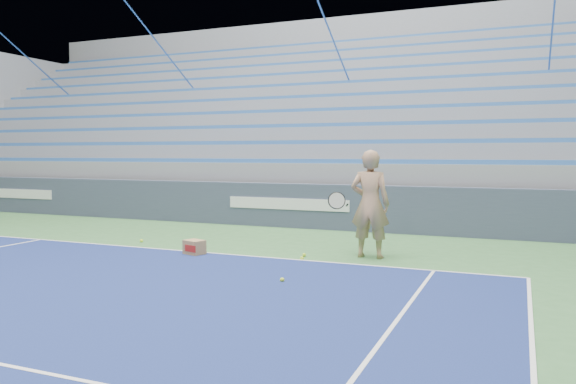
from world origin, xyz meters
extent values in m
cube|color=white|center=(0.00, 11.88, 0.01)|extent=(10.97, 0.05, 0.00)
cube|color=#394157|center=(0.00, 15.88, 0.55)|extent=(30.00, 0.30, 1.10)
cube|color=white|center=(-9.00, 15.72, 0.60)|extent=(2.60, 0.02, 0.28)
cube|color=white|center=(0.00, 15.72, 0.60)|extent=(3.20, 0.02, 0.28)
cube|color=gray|center=(0.00, 20.43, 0.55)|extent=(30.00, 8.50, 1.10)
cube|color=gray|center=(0.00, 20.43, 1.35)|extent=(30.00, 8.50, 0.50)
cube|color=#3064AF|center=(0.00, 16.56, 1.66)|extent=(29.60, 0.42, 0.11)
cube|color=gray|center=(0.00, 20.86, 1.85)|extent=(30.00, 7.65, 0.50)
cube|color=#3064AF|center=(0.00, 17.41, 2.16)|extent=(29.60, 0.42, 0.11)
cube|color=gray|center=(0.00, 21.28, 2.35)|extent=(30.00, 6.80, 0.50)
cube|color=#3064AF|center=(0.00, 18.26, 2.66)|extent=(29.60, 0.42, 0.11)
cube|color=gray|center=(0.00, 21.71, 2.85)|extent=(30.00, 5.95, 0.50)
cube|color=#3064AF|center=(0.00, 19.11, 3.16)|extent=(29.60, 0.42, 0.11)
cube|color=gray|center=(0.00, 22.13, 3.35)|extent=(30.00, 5.10, 0.50)
cube|color=#3064AF|center=(0.00, 19.96, 3.66)|extent=(29.60, 0.42, 0.11)
cube|color=gray|center=(0.00, 22.56, 3.85)|extent=(30.00, 4.25, 0.50)
cube|color=#3064AF|center=(0.00, 20.81, 4.15)|extent=(29.60, 0.42, 0.11)
cube|color=gray|center=(0.00, 22.98, 4.35)|extent=(30.00, 3.40, 0.50)
cube|color=#3064AF|center=(0.00, 21.66, 4.65)|extent=(29.60, 0.42, 0.11)
cube|color=gray|center=(0.00, 23.41, 4.85)|extent=(30.00, 2.55, 0.50)
cube|color=#3064AF|center=(0.00, 22.51, 5.15)|extent=(29.60, 0.42, 0.11)
cube|color=gray|center=(0.00, 23.84, 5.35)|extent=(30.00, 1.70, 0.50)
cube|color=#3064AF|center=(0.00, 23.36, 5.65)|extent=(29.60, 0.42, 0.11)
cube|color=gray|center=(0.00, 24.26, 5.85)|extent=(30.00, 0.85, 0.50)
cube|color=#3064AF|center=(0.00, 24.21, 6.15)|extent=(29.60, 0.42, 0.11)
cube|color=gray|center=(-15.15, 20.43, 3.05)|extent=(0.30, 8.80, 6.10)
cube|color=gray|center=(0.00, 24.98, 3.65)|extent=(31.00, 0.40, 7.30)
cylinder|color=#3260B1|center=(-12.00, 20.43, 4.60)|extent=(0.05, 8.53, 5.04)
cylinder|color=#3260B1|center=(-6.00, 20.43, 4.60)|extent=(0.05, 8.53, 5.04)
cylinder|color=#3260B1|center=(0.00, 20.43, 4.60)|extent=(0.05, 8.53, 5.04)
cylinder|color=#3260B1|center=(6.00, 20.43, 4.60)|extent=(0.05, 8.53, 5.04)
imported|color=tan|center=(2.88, 12.63, 0.96)|extent=(0.70, 0.46, 1.92)
cylinder|color=black|center=(2.53, 12.38, 0.95)|extent=(0.12, 0.27, 0.08)
cylinder|color=beige|center=(2.43, 12.10, 1.05)|extent=(0.29, 0.16, 0.28)
torus|color=black|center=(2.43, 12.10, 1.05)|extent=(0.31, 0.18, 0.30)
cube|color=#A47E4F|center=(-0.16, 11.68, 0.13)|extent=(0.42, 0.37, 0.27)
cube|color=#B21E19|center=(-0.16, 11.54, 0.13)|extent=(0.28, 0.10, 0.12)
sphere|color=#D0ED30|center=(2.19, 10.28, 0.03)|extent=(0.07, 0.07, 0.07)
sphere|color=#D0ED30|center=(-1.94, 12.47, 0.03)|extent=(0.07, 0.07, 0.07)
sphere|color=#D0ED30|center=(1.78, 12.26, 0.03)|extent=(0.07, 0.07, 0.07)
sphere|color=#D0ED30|center=(1.86, 11.94, 0.03)|extent=(0.07, 0.07, 0.07)
camera|label=1|loc=(5.34, 2.94, 1.87)|focal=35.00mm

